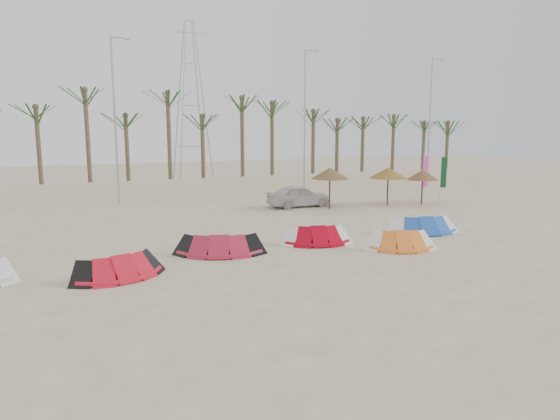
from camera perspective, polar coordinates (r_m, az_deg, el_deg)
name	(u,v)px	position (r m, az deg, el deg)	size (l,w,h in m)	color
ground	(344,270)	(18.46, 7.33, -6.80)	(120.00, 120.00, 0.00)	beige
boundary_wall	(198,187)	(38.61, -9.31, 2.62)	(60.00, 0.30, 1.30)	beige
palm_line	(200,110)	(39.98, -9.11, 11.17)	(52.00, 4.00, 7.70)	brown
lamp_b	(115,118)	(35.41, -18.30, 9.97)	(1.25, 0.14, 11.00)	#A5A8AD
lamp_c	(305,119)	(39.18, 2.89, 10.32)	(1.25, 0.14, 11.00)	#A5A8AD
lamp_d	(430,120)	(45.70, 16.77, 9.81)	(1.25, 0.14, 11.00)	#A5A8AD
pylon	(193,186)	(44.71, -9.87, 2.67)	(3.00, 3.00, 14.00)	#A5A8AD
kite_red_left	(118,264)	(18.34, -17.99, -5.94)	(3.51, 2.32, 0.90)	red
kite_red_mid	(218,243)	(20.83, -7.15, -3.73)	(3.91, 2.52, 0.90)	#A41D34
kite_red_right	(314,234)	(22.46, 3.92, -2.72)	(3.33, 2.14, 0.90)	#A90215
kite_orange	(397,239)	(21.98, 13.22, -3.23)	(3.25, 2.30, 0.90)	orange
kite_blue	(419,224)	(25.69, 15.62, -1.50)	(3.72, 2.23, 0.90)	blue
parasol_left	(330,173)	(31.65, 5.72, 4.20)	(2.41, 2.41, 2.64)	#4C331E
parasol_mid	(388,173)	(34.02, 12.26, 4.16)	(2.54, 2.54, 2.50)	#4C331E
parasol_right	(423,175)	(34.83, 16.00, 3.90)	(2.08, 2.08, 2.37)	#4C331E
flag_pink	(425,173)	(36.55, 16.25, 4.08)	(0.45, 0.04, 3.34)	#A5A8AD
flag_green	(443,174)	(36.76, 18.10, 3.98)	(0.45, 0.13, 3.29)	#A5A8AD
car	(299,196)	(32.64, 2.17, 1.63)	(1.70, 4.22, 1.44)	silver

